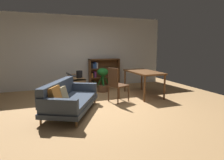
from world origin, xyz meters
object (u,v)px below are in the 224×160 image
(desk_speaker, at_px, (79,74))
(dining_chair_near, at_px, (116,83))
(open_laptop, at_px, (73,75))
(fabric_couch, at_px, (67,98))
(bookshelf, at_px, (102,72))
(potted_floor_plant, at_px, (103,79))
(media_console, at_px, (76,85))
(dining_table, at_px, (143,74))

(desk_speaker, distance_m, dining_chair_near, 1.34)
(dining_chair_near, bearing_deg, open_laptop, 123.70)
(fabric_couch, relative_size, bookshelf, 1.65)
(desk_speaker, xyz_separation_m, potted_floor_plant, (0.87, 0.31, -0.25))
(media_console, distance_m, open_laptop, 0.35)
(open_laptop, xyz_separation_m, desk_speaker, (0.12, -0.43, 0.08))
(fabric_couch, bearing_deg, dining_chair_near, 16.75)
(fabric_couch, distance_m, dining_chair_near, 1.49)
(potted_floor_plant, relative_size, dining_chair_near, 0.85)
(media_console, relative_size, open_laptop, 2.75)
(potted_floor_plant, bearing_deg, media_console, 179.76)
(dining_chair_near, bearing_deg, desk_speaker, 129.61)
(media_console, xyz_separation_m, dining_table, (2.00, -0.92, 0.41))
(potted_floor_plant, height_order, bookshelf, bookshelf)
(dining_chair_near, xyz_separation_m, bookshelf, (0.29, 2.26, 0.01))
(open_laptop, bearing_deg, dining_table, -26.58)
(open_laptop, relative_size, bookshelf, 0.38)
(media_console, relative_size, dining_table, 0.86)
(fabric_couch, distance_m, bookshelf, 3.19)
(dining_chair_near, bearing_deg, potted_floor_plant, 89.19)
(open_laptop, relative_size, potted_floor_plant, 0.55)
(media_console, height_order, potted_floor_plant, potted_floor_plant)
(media_console, bearing_deg, potted_floor_plant, -0.24)
(dining_table, xyz_separation_m, dining_chair_near, (-1.09, -0.43, -0.17))
(fabric_couch, xyz_separation_m, open_laptop, (0.44, 1.89, 0.27))
(fabric_couch, bearing_deg, media_console, 74.02)
(fabric_couch, xyz_separation_m, media_console, (0.51, 1.77, -0.05))
(open_laptop, height_order, desk_speaker, desk_speaker)
(media_console, height_order, open_laptop, open_laptop)
(media_console, height_order, dining_chair_near, dining_chair_near)
(desk_speaker, relative_size, dining_table, 0.15)
(fabric_couch, relative_size, dining_chair_near, 2.04)
(media_console, xyz_separation_m, open_laptop, (-0.06, 0.12, 0.32))
(open_laptop, height_order, dining_chair_near, dining_chair_near)
(open_laptop, distance_m, dining_chair_near, 1.76)
(media_console, distance_m, potted_floor_plant, 0.94)
(potted_floor_plant, height_order, dining_chair_near, dining_chair_near)
(fabric_couch, distance_m, desk_speaker, 1.60)
(open_laptop, relative_size, dining_table, 0.31)
(potted_floor_plant, xyz_separation_m, bookshelf, (0.27, 0.92, 0.10))
(potted_floor_plant, bearing_deg, dining_table, -40.34)
(dining_table, xyz_separation_m, bookshelf, (-0.80, 1.84, -0.15))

